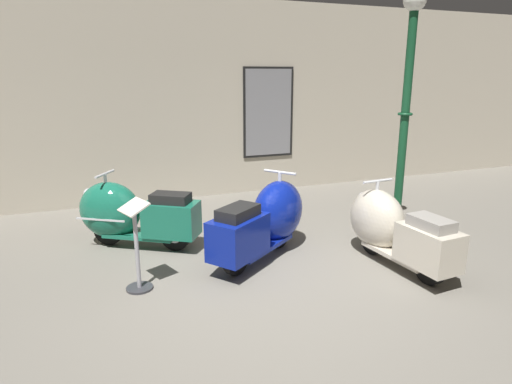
% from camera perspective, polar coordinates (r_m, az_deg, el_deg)
% --- Properties ---
extents(ground_plane, '(60.00, 60.00, 0.00)m').
position_cam_1_polar(ground_plane, '(4.70, 2.75, -13.03)').
color(ground_plane, slate).
extents(showroom_back_wall, '(18.00, 0.24, 3.49)m').
position_cam_1_polar(showroom_back_wall, '(8.10, -9.06, 11.51)').
color(showroom_back_wall, '#BCB29E').
rests_on(showroom_back_wall, ground).
extents(scooter_0, '(1.60, 1.25, 0.98)m').
position_cam_1_polar(scooter_0, '(5.98, -16.12, -2.72)').
color(scooter_0, black).
rests_on(scooter_0, ground).
extents(scooter_1, '(1.64, 1.38, 1.03)m').
position_cam_1_polar(scooter_1, '(5.47, 1.44, -3.56)').
color(scooter_1, black).
rests_on(scooter_1, ground).
extents(scooter_2, '(0.57, 1.61, 0.97)m').
position_cam_1_polar(scooter_2, '(5.49, 17.02, -4.45)').
color(scooter_2, black).
rests_on(scooter_2, ground).
extents(lamppost, '(0.28, 0.28, 3.22)m').
position_cam_1_polar(lamppost, '(6.12, 18.73, 9.95)').
color(lamppost, '#144728').
rests_on(lamppost, ground).
extents(info_stanchion, '(0.32, 0.38, 0.97)m').
position_cam_1_polar(info_stanchion, '(4.79, -15.08, -7.74)').
color(info_stanchion, '#333338').
rests_on(info_stanchion, ground).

